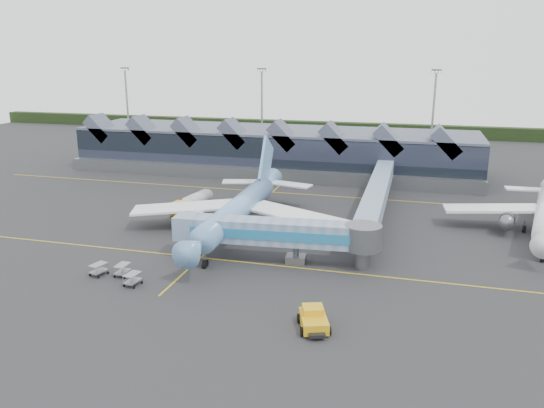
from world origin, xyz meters
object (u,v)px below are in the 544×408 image
(jet_bridge, at_px, (287,234))
(fuel_truck, at_px, (194,203))
(main_airliner, at_px, (241,207))
(pushback_tug, at_px, (314,320))

(jet_bridge, relative_size, fuel_truck, 2.54)
(main_airliner, bearing_deg, fuel_truck, 148.11)
(main_airliner, relative_size, jet_bridge, 1.49)
(fuel_truck, height_order, pushback_tug, fuel_truck)
(jet_bridge, xyz_separation_m, pushback_tug, (6.63, -16.11, -2.91))
(fuel_truck, xyz_separation_m, pushback_tug, (26.63, -32.54, -1.06))
(jet_bridge, bearing_deg, pushback_tug, -72.51)
(main_airliner, distance_m, pushback_tug, 31.05)
(fuel_truck, distance_m, pushback_tug, 42.06)
(main_airliner, height_order, pushback_tug, main_airliner)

